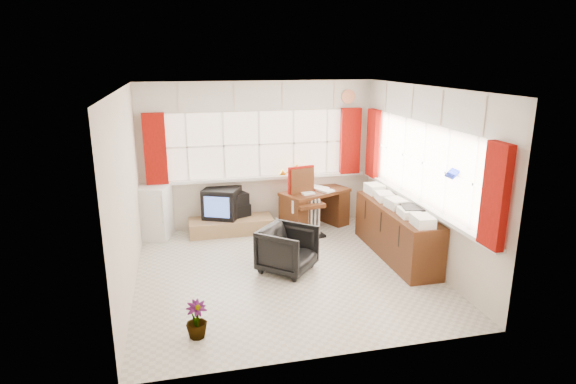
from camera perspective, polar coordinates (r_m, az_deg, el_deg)
name	(u,v)px	position (r m, az deg, el deg)	size (l,w,h in m)	color
ground	(285,272)	(6.75, -0.32, -9.47)	(4.00, 4.00, 0.00)	beige
room_walls	(285,166)	(6.26, -0.34, 3.04)	(4.00, 4.00, 4.00)	beige
window_back	(260,174)	(8.25, -3.33, 2.17)	(3.70, 0.12, 3.60)	beige
window_right	(418,198)	(7.08, 15.20, -0.66)	(0.12, 3.70, 3.60)	beige
curtains	(331,153)	(7.39, 5.09, 4.58)	(3.83, 3.83, 1.15)	#9C0C08
overhead_cabinets	(334,100)	(7.35, 5.52, 10.78)	(3.98, 3.98, 0.48)	silver
desk	(315,207)	(8.30, 3.20, -1.82)	(1.31, 1.01, 0.71)	#4A2811
desk_lamp	(297,172)	(8.21, 1.01, 2.38)	(0.17, 0.15, 0.44)	#E1BC09
task_chair	(304,199)	(7.99, 1.90, -0.81)	(0.56, 0.59, 1.13)	black
office_chair	(287,249)	(6.68, -0.06, -6.82)	(0.67, 0.69, 0.63)	black
radiator	(307,221)	(7.98, 2.27, -3.44)	(0.43, 0.19, 0.63)	white
credenza	(396,231)	(7.32, 12.67, -4.47)	(0.50, 2.00, 0.85)	#4A2811
file_tray	(412,210)	(6.93, 14.50, -2.13)	(0.28, 0.36, 0.12)	black
tv_bench	(231,226)	(8.20, -6.76, -3.99)	(1.40, 0.50, 0.25)	#A27951
crt_tv	(222,203)	(8.18, -7.84, -1.27)	(0.72, 0.69, 0.51)	black
hifi_stack	(232,205)	(8.21, -6.71, -1.59)	(0.66, 0.55, 0.40)	black
mini_fridge	(153,212)	(8.15, -15.67, -2.28)	(0.64, 0.65, 0.88)	white
spray_bottle_a	(276,225)	(8.12, -1.39, -3.99)	(0.10, 0.10, 0.27)	white
spray_bottle_b	(274,231)	(7.98, -1.71, -4.67)	(0.09, 0.09, 0.19)	#95DFD7
flower_vase	(197,320)	(5.33, -10.79, -14.65)	(0.23, 0.23, 0.41)	black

